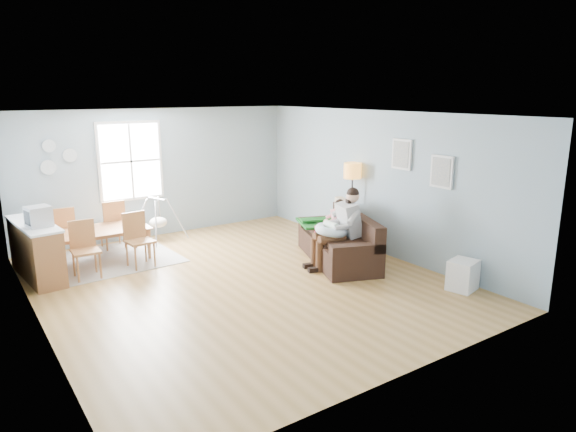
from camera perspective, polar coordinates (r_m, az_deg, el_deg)
room at (r=7.98m, az=-5.58°, el=9.19°), size 8.40×9.40×3.90m
window at (r=11.01m, az=-17.09°, el=5.84°), size 1.32×0.08×1.62m
pictures at (r=9.10m, az=14.55°, el=5.75°), size 0.05×1.34×0.74m
wall_plates at (r=10.66m, az=-24.39°, el=5.97°), size 0.67×0.02×0.66m
sofa at (r=9.46m, az=5.91°, el=-3.15°), size 1.63×2.35×0.87m
green_throw at (r=10.03m, az=4.14°, el=-0.69°), size 1.23×1.15×0.04m
beige_pillow at (r=9.93m, az=6.12°, el=0.49°), size 0.28×0.52×0.50m
father at (r=9.02m, az=5.82°, el=-1.05°), size 1.06×0.62×1.42m
nursing_pillow at (r=8.99m, az=4.82°, el=-1.57°), size 0.78×0.77×0.23m
infant at (r=9.00m, az=4.71°, el=-0.99°), size 0.16×0.39×0.14m
toddler at (r=9.51m, az=5.12°, el=-0.32°), size 0.61×0.49×0.90m
floor_lamp at (r=10.13m, az=7.17°, el=4.23°), size 0.34×0.34×1.68m
storage_cube at (r=8.52m, az=18.83°, el=-6.25°), size 0.51×0.47×0.48m
rug at (r=10.05m, az=-19.93°, el=-4.73°), size 2.67×2.08×0.01m
dining_table at (r=9.96m, az=-20.07°, el=-3.12°), size 1.71×0.96×0.60m
chair_sw at (r=9.19m, az=-21.70°, el=-3.03°), size 0.45×0.45×0.96m
chair_se at (r=9.45m, az=-16.39°, el=-2.12°), size 0.48×0.48×0.97m
chair_nw at (r=10.38m, az=-23.72°, el=-1.33°), size 0.46×0.46×0.97m
chair_ne at (r=10.61m, az=-18.85°, el=-0.56°), size 0.45×0.45×0.98m
counter at (r=9.48m, az=-26.19°, el=-3.41°), size 0.66×1.73×0.95m
monitor at (r=9.03m, az=-26.02°, el=-0.05°), size 0.40×0.39×0.33m
baby_swing at (r=11.01m, az=-14.23°, el=-0.59°), size 1.11×1.12×0.90m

